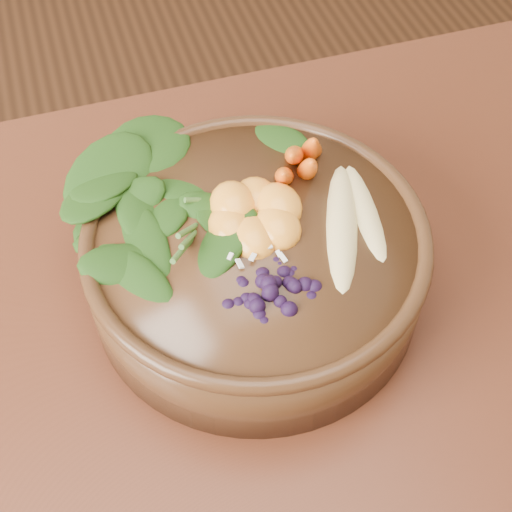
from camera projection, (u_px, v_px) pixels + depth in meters
stoneware_bowl at (256, 263)px, 0.65m from camera, size 0.35×0.35×0.08m
kale_heap at (192, 170)px, 0.63m from camera, size 0.22×0.21×0.05m
carrot_cluster at (302, 127)px, 0.64m from camera, size 0.07×0.07×0.08m
banana_halves at (355, 207)px, 0.61m from camera, size 0.09×0.17×0.03m
mandarin_cluster at (255, 205)px, 0.61m from camera, size 0.10×0.11×0.03m
blueberry_pile at (272, 277)px, 0.56m from camera, size 0.15×0.12×0.04m
coconut_flakes at (262, 249)px, 0.60m from camera, size 0.11×0.09×0.01m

